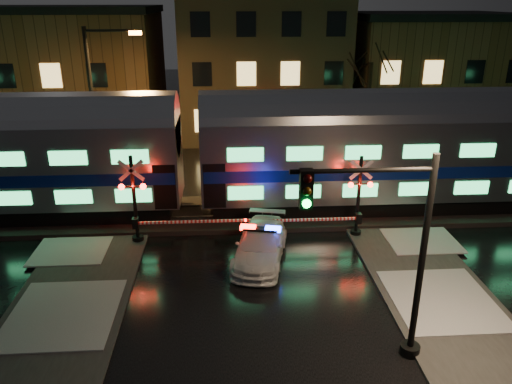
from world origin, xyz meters
TOP-DOWN VIEW (x-y plane):
  - ground at (0.00, 0.00)m, footprint 120.00×120.00m
  - ballast at (0.00, 5.00)m, footprint 90.00×4.20m
  - sidewalk_left at (-6.50, -6.00)m, footprint 4.00×20.00m
  - sidewalk_right at (6.50, -6.00)m, footprint 4.00×20.00m
  - building_left at (-13.00, 22.00)m, footprint 14.00×10.00m
  - building_mid at (2.00, 22.50)m, footprint 12.00×11.00m
  - building_right at (15.00, 22.00)m, footprint 12.00×10.00m
  - train at (-2.58, 5.00)m, footprint 51.00×3.12m
  - police_car at (0.38, 0.50)m, footprint 2.82×4.92m
  - crossing_signal_right at (4.44, 2.30)m, footprint 5.30×0.63m
  - crossing_signal_left at (-4.50, 2.30)m, footprint 5.59×0.65m
  - traffic_light at (3.45, -5.61)m, footprint 4.07×0.72m
  - streetlight at (-7.53, 9.00)m, footprint 2.91×0.30m

SIDE VIEW (x-z plane):
  - ground at x=0.00m, z-range 0.00..0.00m
  - sidewalk_left at x=-6.50m, z-range 0.00..0.12m
  - sidewalk_right at x=6.50m, z-range 0.00..0.12m
  - ballast at x=0.00m, z-range 0.00..0.24m
  - police_car at x=0.38m, z-range -0.07..1.43m
  - crossing_signal_right at x=4.44m, z-range -0.33..3.42m
  - crossing_signal_left at x=-4.50m, z-range -0.34..3.61m
  - traffic_light at x=3.45m, z-range 0.20..6.49m
  - train at x=-2.58m, z-range 0.42..6.35m
  - building_right at x=15.00m, z-range 0.00..8.50m
  - building_left at x=-13.00m, z-range 0.00..9.00m
  - streetlight at x=-7.53m, z-range 0.67..9.37m
  - building_mid at x=2.00m, z-range 0.00..11.50m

